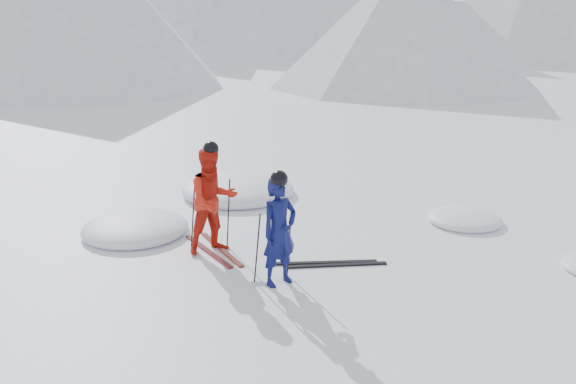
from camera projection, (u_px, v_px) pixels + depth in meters
name	position (u px, v px, depth m)	size (l,w,h in m)	color
ground	(374.00, 253.00, 10.39)	(160.00, 160.00, 0.00)	white
skier_blue	(279.00, 232.00, 9.03)	(0.61, 0.40, 1.67)	#0C114A
skier_red	(213.00, 201.00, 10.24)	(0.88, 0.69, 1.82)	red
pole_blue_left	(257.00, 248.00, 9.15)	(0.02, 0.02, 1.11)	black
pole_blue_right	(289.00, 241.00, 9.42)	(0.02, 0.02, 1.11)	black
pole_red_left	(193.00, 215.00, 10.45)	(0.02, 0.02, 1.21)	black
pole_red_right	(228.00, 213.00, 10.56)	(0.02, 0.02, 1.21)	black
ski_worn_left	(208.00, 251.00, 10.46)	(0.09, 1.70, 0.03)	black
ski_worn_right	(222.00, 249.00, 10.54)	(0.09, 1.70, 0.03)	black
ski_loose_a	(326.00, 262.00, 9.99)	(0.09, 1.70, 0.03)	black
ski_loose_b	(335.00, 265.00, 9.88)	(0.09, 1.70, 0.03)	black
snow_lumps	(249.00, 210.00, 12.64)	(8.28, 7.73, 0.55)	white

